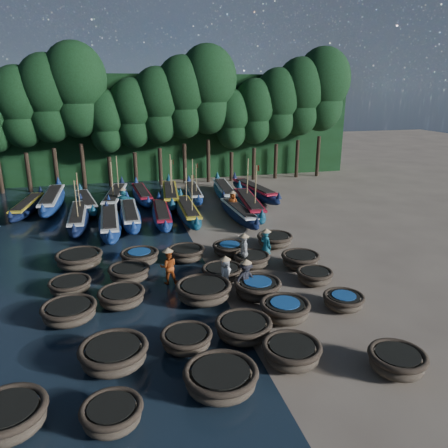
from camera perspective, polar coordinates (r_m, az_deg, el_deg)
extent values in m
plane|color=gray|center=(23.01, -2.35, -5.33)|extent=(120.00, 120.00, 0.00)
cube|color=black|center=(44.60, -9.16, 12.34)|extent=(40.00, 3.00, 10.00)
ellipsoid|color=#4E4130|center=(14.14, -26.28, -21.98)|extent=(2.57, 2.57, 0.75)
torus|color=#382C21|center=(13.93, -26.49, -20.85)|extent=(2.13, 2.13, 0.23)
cylinder|color=black|center=(13.90, -26.51, -20.71)|extent=(1.59, 1.59, 0.07)
ellipsoid|color=#4E4130|center=(13.42, -14.39, -23.25)|extent=(1.91, 1.91, 0.63)
torus|color=#382C21|center=(13.24, -14.50, -22.28)|extent=(1.75, 1.75, 0.19)
cylinder|color=black|center=(13.21, -14.51, -22.15)|extent=(1.30, 1.30, 0.06)
ellipsoid|color=#4E4130|center=(14.19, -0.42, -19.85)|extent=(2.80, 2.80, 0.70)
torus|color=#382C21|center=(13.99, -0.43, -18.78)|extent=(2.34, 2.34, 0.21)
cylinder|color=black|center=(13.97, -0.43, -18.64)|extent=(1.78, 1.78, 0.06)
ellipsoid|color=#4E4130|center=(15.46, 8.80, -16.54)|extent=(2.14, 2.14, 0.69)
torus|color=#382C21|center=(15.28, 8.86, -15.53)|extent=(2.03, 2.03, 0.21)
cylinder|color=black|center=(15.26, 8.87, -15.40)|extent=(1.53, 1.53, 0.06)
ellipsoid|color=#4E4130|center=(15.93, 21.62, -16.62)|extent=(2.21, 2.21, 0.68)
torus|color=#382C21|center=(15.75, 21.75, -15.64)|extent=(1.91, 1.91, 0.21)
cylinder|color=black|center=(15.73, 21.77, -15.52)|extent=(1.42, 1.42, 0.06)
ellipsoid|color=#4E4130|center=(15.57, -14.17, -16.51)|extent=(2.50, 2.50, 0.75)
torus|color=#382C21|center=(15.38, -14.27, -15.42)|extent=(2.32, 2.32, 0.23)
cylinder|color=black|center=(15.35, -14.29, -15.27)|extent=(1.75, 1.75, 0.07)
ellipsoid|color=#4E4130|center=(16.10, -4.91, -15.06)|extent=(1.86, 1.86, 0.60)
torus|color=#382C21|center=(15.95, -4.94, -14.20)|extent=(1.87, 1.87, 0.18)
cylinder|color=black|center=(15.93, -4.95, -14.09)|extent=(1.42, 1.42, 0.05)
ellipsoid|color=#4E4130|center=(16.61, 2.56, -13.73)|extent=(2.25, 2.25, 0.68)
torus|color=#382C21|center=(16.45, 2.58, -12.79)|extent=(2.14, 2.14, 0.20)
cylinder|color=black|center=(16.43, 2.58, -12.66)|extent=(1.62, 1.62, 0.06)
ellipsoid|color=#4E4130|center=(17.91, 7.94, -11.33)|extent=(2.07, 2.07, 0.71)
torus|color=#382C21|center=(17.75, 7.99, -10.38)|extent=(2.04, 2.04, 0.22)
cylinder|color=black|center=(17.73, 7.99, -10.26)|extent=(1.53, 1.53, 0.06)
cylinder|color=navy|center=(17.71, 8.00, -10.14)|extent=(1.17, 1.17, 0.04)
ellipsoid|color=#4E4130|center=(19.26, 15.33, -9.87)|extent=(1.64, 1.64, 0.57)
torus|color=#382C21|center=(19.14, 15.39, -9.16)|extent=(1.74, 1.74, 0.17)
cylinder|color=black|center=(19.12, 15.40, -9.07)|extent=(1.31, 1.31, 0.05)
cylinder|color=navy|center=(19.11, 15.41, -8.98)|extent=(1.01, 1.01, 0.03)
ellipsoid|color=#4E4130|center=(18.70, -19.53, -11.01)|extent=(2.30, 2.30, 0.67)
torus|color=#382C21|center=(18.56, -19.63, -10.16)|extent=(2.19, 2.19, 0.20)
cylinder|color=black|center=(18.54, -19.64, -10.05)|extent=(1.67, 1.67, 0.06)
ellipsoid|color=#4E4130|center=(19.30, -13.23, -9.50)|extent=(1.91, 1.91, 0.65)
torus|color=#382C21|center=(19.16, -13.29, -8.68)|extent=(2.02, 2.02, 0.20)
cylinder|color=black|center=(19.14, -13.30, -8.57)|extent=(1.53, 1.53, 0.06)
ellipsoid|color=#4E4130|center=(19.20, -2.69, -9.02)|extent=(2.29, 2.29, 0.73)
torus|color=#382C21|center=(19.05, -2.71, -8.09)|extent=(2.46, 2.46, 0.22)
cylinder|color=black|center=(19.03, -2.71, -7.97)|extent=(1.88, 1.88, 0.07)
ellipsoid|color=#4E4130|center=(19.50, 4.42, -8.62)|extent=(2.20, 2.20, 0.73)
torus|color=#382C21|center=(19.35, 4.44, -7.72)|extent=(2.11, 2.11, 0.22)
cylinder|color=black|center=(19.34, 4.44, -7.60)|extent=(1.59, 1.59, 0.07)
cylinder|color=navy|center=(19.32, 4.45, -7.48)|extent=(1.22, 1.22, 0.04)
ellipsoid|color=#4E4130|center=(21.20, 11.73, -6.90)|extent=(1.72, 1.72, 0.61)
torus|color=#382C21|center=(21.08, 11.77, -6.19)|extent=(1.73, 1.73, 0.18)
cylinder|color=black|center=(21.07, 11.78, -6.10)|extent=(1.30, 1.30, 0.06)
ellipsoid|color=#4E4130|center=(21.08, -19.44, -7.80)|extent=(2.13, 2.13, 0.57)
torus|color=#382C21|center=(20.97, -19.52, -7.14)|extent=(1.90, 1.90, 0.17)
cylinder|color=black|center=(20.96, -19.53, -7.05)|extent=(1.45, 1.45, 0.05)
ellipsoid|color=#4E4130|center=(21.46, -12.27, -6.52)|extent=(1.99, 1.99, 0.68)
torus|color=#382C21|center=(21.33, -12.32, -5.73)|extent=(1.99, 1.99, 0.21)
cylinder|color=black|center=(21.32, -12.33, -5.63)|extent=(1.50, 1.50, 0.06)
ellipsoid|color=#4E4130|center=(21.19, -0.23, -6.53)|extent=(2.25, 2.25, 0.59)
torus|color=#382C21|center=(21.08, -0.23, -5.84)|extent=(1.99, 1.99, 0.18)
cylinder|color=black|center=(21.07, -0.23, -5.76)|extent=(1.52, 1.52, 0.05)
ellipsoid|color=#4E4130|center=(22.61, 3.64, -4.90)|extent=(1.92, 1.92, 0.64)
torus|color=#382C21|center=(22.49, 3.65, -4.19)|extent=(1.90, 1.90, 0.20)
cylinder|color=black|center=(22.48, 3.65, -4.10)|extent=(1.43, 1.43, 0.06)
ellipsoid|color=#4E4130|center=(22.82, 9.94, -4.86)|extent=(1.90, 1.90, 0.69)
torus|color=#382C21|center=(22.70, 9.98, -4.11)|extent=(1.99, 1.99, 0.21)
cylinder|color=black|center=(22.68, 9.99, -4.01)|extent=(1.49, 1.49, 0.06)
ellipsoid|color=#4E4130|center=(23.71, -18.35, -4.60)|extent=(2.23, 2.23, 0.72)
torus|color=#382C21|center=(23.59, -18.42, -3.84)|extent=(2.39, 2.39, 0.22)
cylinder|color=black|center=(23.58, -18.43, -3.74)|extent=(1.82, 1.82, 0.07)
ellipsoid|color=#4E4130|center=(23.32, -10.94, -4.46)|extent=(1.88, 1.88, 0.66)
torus|color=#382C21|center=(23.20, -10.98, -3.75)|extent=(2.02, 2.02, 0.20)
cylinder|color=black|center=(23.19, -10.99, -3.66)|extent=(1.53, 1.53, 0.06)
cylinder|color=navy|center=(23.17, -11.00, -3.56)|extent=(1.18, 1.18, 0.04)
ellipsoid|color=#4E4130|center=(23.42, -4.96, -4.06)|extent=(1.90, 1.90, 0.68)
torus|color=#382C21|center=(23.30, -4.98, -3.34)|extent=(1.98, 1.98, 0.21)
cylinder|color=black|center=(23.29, -4.98, -3.24)|extent=(1.49, 1.49, 0.06)
ellipsoid|color=#4E4130|center=(24.09, 0.73, -3.45)|extent=(2.14, 2.14, 0.61)
torus|color=#382C21|center=(23.99, 0.74, -2.81)|extent=(1.90, 1.90, 0.18)
cylinder|color=black|center=(23.97, 0.74, -2.73)|extent=(1.44, 1.44, 0.06)
cylinder|color=navy|center=(23.96, 0.74, -2.65)|extent=(1.11, 1.11, 0.04)
ellipsoid|color=#4E4130|center=(25.54, 6.64, -2.26)|extent=(2.42, 2.42, 0.66)
torus|color=#382C21|center=(25.44, 6.66, -1.61)|extent=(2.09, 2.09, 0.20)
cylinder|color=black|center=(25.42, 6.66, -1.52)|extent=(1.58, 1.58, 0.06)
ellipsoid|color=#0E1734|center=(30.75, -18.50, 0.69)|extent=(1.40, 7.71, 0.96)
cone|color=#0E1734|center=(34.22, -18.27, 3.47)|extent=(0.42, 0.42, 0.58)
cone|color=#0E1734|center=(27.00, -19.03, -0.39)|extent=(0.42, 0.42, 0.48)
cube|color=white|center=(30.64, -18.57, 1.41)|extent=(1.02, 5.98, 0.12)
cube|color=black|center=(30.62, -18.58, 1.55)|extent=(0.76, 5.21, 0.10)
cylinder|color=#997F4C|center=(31.48, -18.48, 3.98)|extent=(0.07, 0.23, 2.70)
cylinder|color=#997F4C|center=(28.96, -18.75, 2.81)|extent=(0.07, 0.23, 2.70)
plane|color=red|center=(28.68, -18.69, 5.11)|extent=(0.00, 0.34, 0.34)
ellipsoid|color=navy|center=(29.05, -14.67, 0.11)|extent=(1.46, 8.05, 1.01)
cone|color=navy|center=(32.66, -14.84, 3.21)|extent=(0.44, 0.44, 0.60)
cone|color=navy|center=(25.13, -14.68, -1.20)|extent=(0.44, 0.44, 0.50)
cube|color=white|center=(28.93, -14.74, 0.91)|extent=(1.07, 6.24, 0.12)
cube|color=black|center=(28.91, -14.75, 1.06)|extent=(0.80, 5.44, 0.10)
ellipsoid|color=navy|center=(30.37, -12.15, 1.01)|extent=(1.40, 7.67, 0.96)
cone|color=navy|center=(33.83, -12.58, 3.77)|extent=(0.42, 0.42, 0.58)
cone|color=navy|center=(26.63, -11.77, -0.03)|extent=(0.42, 0.42, 0.48)
cube|color=white|center=(30.26, -12.20, 1.74)|extent=(1.02, 5.95, 0.12)
cube|color=black|center=(30.24, -12.21, 1.88)|extent=(0.76, 5.18, 0.10)
ellipsoid|color=navy|center=(30.25, -8.09, 1.12)|extent=(1.73, 7.34, 0.91)
cone|color=navy|center=(33.51, -8.54, 3.78)|extent=(0.40, 0.40, 0.55)
cone|color=navy|center=(26.70, -7.64, 0.11)|extent=(0.40, 0.40, 0.45)
cube|color=#AA1528|center=(30.14, -8.13, 1.81)|extent=(1.28, 5.69, 0.11)
cube|color=black|center=(30.12, -8.13, 1.94)|extent=(0.99, 4.95, 0.09)
ellipsoid|color=navy|center=(30.68, -4.75, 1.53)|extent=(1.62, 7.84, 0.97)
cone|color=navy|center=(34.16, -5.74, 4.28)|extent=(0.43, 0.43, 0.58)
cone|color=navy|center=(26.91, -3.57, 0.54)|extent=(0.43, 0.43, 0.49)
cube|color=gold|center=(30.57, -4.77, 2.27)|extent=(1.19, 6.07, 0.12)
cube|color=black|center=(30.55, -4.78, 2.41)|extent=(0.91, 5.28, 0.10)
cylinder|color=#997F4C|center=(31.42, -4.97, 4.86)|extent=(0.07, 0.23, 2.73)
cylinder|color=#997F4C|center=(28.89, -4.20, 3.73)|extent=(0.07, 0.23, 2.73)
plane|color=red|center=(28.65, -3.97, 6.06)|extent=(0.00, 0.34, 0.34)
ellipsoid|color=#0E1734|center=(30.43, 1.90, 1.39)|extent=(1.60, 7.34, 0.91)
cone|color=#0E1734|center=(33.54, -0.06, 3.99)|extent=(0.40, 0.40, 0.55)
cone|color=#0E1734|center=(27.07, 4.35, 0.48)|extent=(0.40, 0.40, 0.46)
cube|color=white|center=(30.32, 1.91, 2.08)|extent=(1.18, 5.69, 0.11)
cube|color=black|center=(30.30, 1.91, 2.22)|extent=(0.90, 4.95, 0.09)
ellipsoid|color=navy|center=(32.14, 3.29, 2.42)|extent=(2.60, 8.84, 1.09)
cone|color=navy|center=(36.02, 2.01, 5.27)|extent=(0.48, 0.48, 0.65)
cone|color=navy|center=(27.96, 4.98, 1.44)|extent=(0.48, 0.48, 0.54)
cube|color=#AA1528|center=(32.02, 3.31, 3.21)|extent=(1.94, 6.84, 0.13)
cube|color=black|center=(32.00, 3.31, 3.36)|extent=(1.55, 5.94, 0.11)
cylinder|color=#997F4C|center=(33.00, 3.09, 5.94)|extent=(0.08, 0.26, 3.05)
cylinder|color=#997F4C|center=(30.18, 4.15, 4.81)|extent=(0.08, 0.26, 3.05)
plane|color=red|center=(29.95, 4.51, 7.29)|extent=(0.00, 0.38, 0.38)
ellipsoid|color=#0E1734|center=(35.07, -24.27, 2.00)|extent=(2.31, 7.30, 0.90)
cone|color=#0E1734|center=(38.19, -22.87, 4.27)|extent=(0.40, 0.40, 0.54)
cone|color=#0E1734|center=(31.74, -26.19, 1.23)|extent=(0.40, 0.40, 0.45)
cube|color=gold|center=(34.98, -24.34, 2.60)|extent=(1.73, 5.65, 0.11)
cube|color=black|center=(34.96, -24.36, 2.71)|extent=(1.39, 4.90, 0.09)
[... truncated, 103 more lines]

